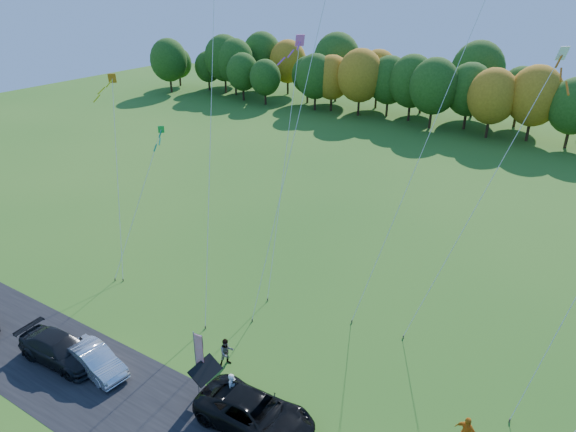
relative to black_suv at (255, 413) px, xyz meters
The scene contains 16 objects.
ground 3.63m from the black_suv, 150.52° to the left, with size 160.00×160.00×0.00m, color #255C18.
asphalt_strip 3.90m from the black_suv, 143.85° to the right, with size 90.00×6.00×0.01m, color black.
tree_line 56.83m from the black_suv, 93.11° to the left, with size 116.00×12.00×10.00m, color #1E4711, non-canonical shape.
black_suv is the anchor object (origin of this frame).
silver_sedan 9.44m from the black_suv, behind, with size 1.44×4.13×1.36m, color silver.
dark_truck_a 11.73m from the black_suv, behind, with size 2.10×5.15×1.50m, color black.
person_tailgate_a 1.87m from the black_suv, 160.40° to the left, with size 0.63×0.41×1.72m, color white.
person_tailgate_b 4.57m from the black_suv, 145.01° to the left, with size 0.79×0.62×1.63m, color gray.
feather_flag 3.74m from the black_suv, behind, with size 0.51×0.12×3.84m.
kite_delta_blue 19.73m from the black_suv, 134.36° to the left, with size 6.12×11.00×32.05m.
kite_parafoil_orange 21.88m from the black_suv, 77.38° to the left, with size 7.89×12.33×32.25m.
kite_delta_red 16.32m from the black_suv, 111.32° to the left, with size 2.64×9.36×24.02m.
kite_diamond_yellow 19.66m from the black_suv, 155.46° to the left, with size 4.84×5.54×13.27m.
kite_diamond_green 18.28m from the black_suv, 152.28° to the left, with size 1.00×6.70×9.73m.
kite_diamond_white 15.74m from the black_suv, 65.65° to the left, with size 5.15×6.59×16.27m.
kite_diamond_pink 15.70m from the black_suv, 117.15° to the left, with size 2.99×8.27×16.00m.
Camera 1 is at (13.75, -15.75, 19.05)m, focal length 32.00 mm.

